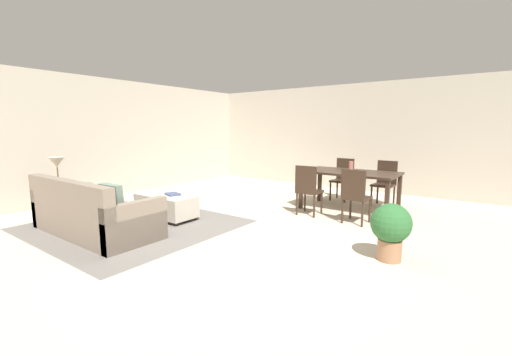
# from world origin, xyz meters

# --- Properties ---
(ground_plane) EXTENTS (10.80, 10.80, 0.00)m
(ground_plane) POSITION_xyz_m (0.00, 0.00, 0.00)
(ground_plane) COLOR beige
(wall_back) EXTENTS (9.00, 0.12, 2.70)m
(wall_back) POSITION_xyz_m (0.00, 5.00, 1.35)
(wall_back) COLOR #BCB2A0
(wall_back) RESTS_ON ground_plane
(wall_left) EXTENTS (0.12, 11.00, 2.70)m
(wall_left) POSITION_xyz_m (-4.50, 0.50, 1.35)
(wall_left) COLOR #BCB2A0
(wall_left) RESTS_ON ground_plane
(area_rug) EXTENTS (3.00, 2.80, 0.01)m
(area_rug) POSITION_xyz_m (-1.94, -0.36, 0.00)
(area_rug) COLOR slate
(area_rug) RESTS_ON ground_plane
(couch) EXTENTS (2.20, 0.93, 0.86)m
(couch) POSITION_xyz_m (-2.04, -0.98, 0.29)
(couch) COLOR gray
(couch) RESTS_ON ground_plane
(ottoman_table) EXTENTS (1.12, 0.54, 0.42)m
(ottoman_table) POSITION_xyz_m (-1.83, 0.22, 0.24)
(ottoman_table) COLOR #B7AD9E
(ottoman_table) RESTS_ON ground_plane
(side_table) EXTENTS (0.40, 0.40, 0.55)m
(side_table) POSITION_xyz_m (-3.44, -0.84, 0.44)
(side_table) COLOR brown
(side_table) RESTS_ON ground_plane
(table_lamp) EXTENTS (0.26, 0.26, 0.52)m
(table_lamp) POSITION_xyz_m (-3.44, -0.84, 0.97)
(table_lamp) COLOR brown
(table_lamp) RESTS_ON side_table
(dining_table) EXTENTS (1.76, 0.97, 0.76)m
(dining_table) POSITION_xyz_m (0.54, 2.72, 0.68)
(dining_table) COLOR #332319
(dining_table) RESTS_ON ground_plane
(dining_chair_near_left) EXTENTS (0.42, 0.42, 0.92)m
(dining_chair_near_left) POSITION_xyz_m (0.08, 1.88, 0.52)
(dining_chair_near_left) COLOR #332319
(dining_chair_near_left) RESTS_ON ground_plane
(dining_chair_near_right) EXTENTS (0.42, 0.42, 0.92)m
(dining_chair_near_right) POSITION_xyz_m (0.96, 1.85, 0.52)
(dining_chair_near_right) COLOR #332319
(dining_chair_near_right) RESTS_ON ground_plane
(dining_chair_far_left) EXTENTS (0.42, 0.42, 0.92)m
(dining_chair_far_left) POSITION_xyz_m (0.08, 3.56, 0.52)
(dining_chair_far_left) COLOR #332319
(dining_chair_far_left) RESTS_ON ground_plane
(dining_chair_far_right) EXTENTS (0.43, 0.43, 0.92)m
(dining_chair_far_right) POSITION_xyz_m (0.98, 3.55, 0.52)
(dining_chair_far_right) COLOR #332319
(dining_chair_far_right) RESTS_ON ground_plane
(vase_centerpiece) EXTENTS (0.08, 0.08, 0.20)m
(vase_centerpiece) POSITION_xyz_m (0.57, 2.69, 0.86)
(vase_centerpiece) COLOR #B26659
(vase_centerpiece) RESTS_ON dining_table
(book_on_ottoman) EXTENTS (0.31, 0.26, 0.03)m
(book_on_ottoman) POSITION_xyz_m (-1.73, 0.29, 0.44)
(book_on_ottoman) COLOR #3F4C72
(book_on_ottoman) RESTS_ON ottoman_table
(potted_plant) EXTENTS (0.47, 0.47, 0.70)m
(potted_plant) POSITION_xyz_m (1.85, 0.60, 0.41)
(potted_plant) COLOR #996B4C
(potted_plant) RESTS_ON ground_plane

